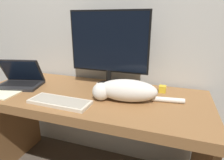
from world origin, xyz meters
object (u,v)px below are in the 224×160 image
Objects in this scene: external_keyboard at (60,102)px; cat at (125,90)px; laptop at (20,81)px; monitor at (109,47)px.

external_keyboard is 0.69× the size of cat.
laptop is 0.91× the size of external_keyboard.
laptop is 0.84m from cat.
cat is (0.37, 0.17, 0.06)m from external_keyboard.
cat is at bearing 26.59° from external_keyboard.
cat reaches higher than external_keyboard.
external_keyboard is (-0.18, -0.39, -0.30)m from monitor.
cat is (0.18, -0.22, -0.24)m from monitor.
laptop reaches higher than external_keyboard.
external_keyboard is at bearing -34.76° from laptop.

